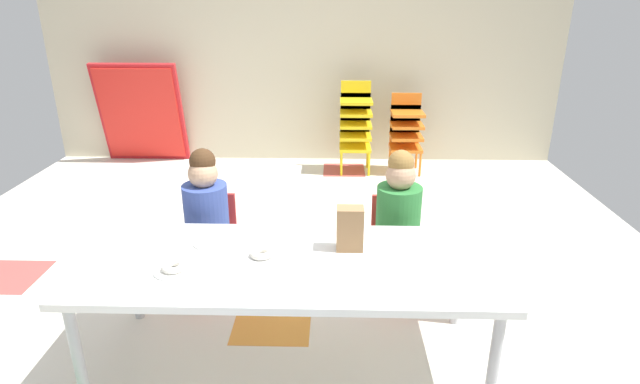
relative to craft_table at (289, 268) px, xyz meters
name	(u,v)px	position (x,y,z in m)	size (l,w,h in m)	color
ground_plane	(280,283)	(-0.13, 0.75, -0.53)	(5.46, 5.39, 0.02)	silver
back_wall	(302,34)	(-0.13, 3.45, 0.82)	(5.46, 0.10, 2.69)	beige
craft_table	(289,268)	(0.00, 0.00, 0.00)	(1.96, 0.80, 0.57)	white
seated_child_near_camera	(206,209)	(-0.54, 0.63, 0.03)	(0.32, 0.32, 0.92)	red
seated_child_middle_seat	(398,211)	(0.59, 0.63, 0.03)	(0.32, 0.32, 0.92)	red
kid_chair_yellow_stack	(355,122)	(0.43, 3.01, -0.01)	(0.32, 0.30, 0.92)	yellow
kid_chair_orange_stack	(406,128)	(0.95, 3.00, -0.07)	(0.32, 0.30, 0.80)	orange
folded_activity_table	(141,114)	(-1.87, 3.25, 0.01)	(0.90, 0.29, 1.09)	red
paper_bag_brown	(350,229)	(0.29, 0.12, 0.15)	(0.13, 0.09, 0.22)	#9E754C
paper_plate_near_edge	(174,271)	(-0.51, -0.12, 0.05)	(0.18, 0.18, 0.01)	white
paper_plate_center_table	(211,242)	(-0.41, 0.17, 0.05)	(0.18, 0.18, 0.01)	white
donut_powdered_on_plate	(173,267)	(-0.51, -0.12, 0.07)	(0.11, 0.11, 0.03)	white
donut_powdered_loose	(263,253)	(-0.13, 0.04, 0.06)	(0.11, 0.11, 0.03)	white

